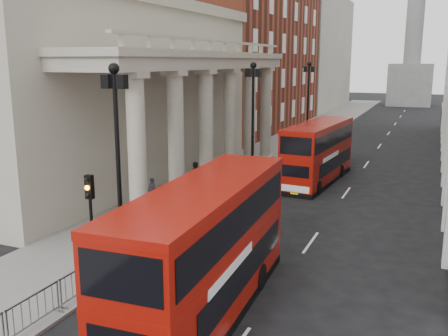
% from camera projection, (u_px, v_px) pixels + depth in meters
% --- Properties ---
extents(ground, '(260.00, 260.00, 0.00)m').
position_uv_depth(ground, '(71.00, 313.00, 17.16)').
color(ground, black).
rests_on(ground, ground).
extents(sidewalk_west, '(6.00, 140.00, 0.12)m').
position_uv_depth(sidewalk_west, '(265.00, 156.00, 45.29)').
color(sidewalk_west, slate).
rests_on(sidewalk_west, ground).
extents(kerb, '(0.20, 140.00, 0.14)m').
position_uv_depth(kerb, '(296.00, 158.00, 44.16)').
color(kerb, slate).
rests_on(kerb, ground).
extents(portico_building, '(9.00, 28.00, 12.00)m').
position_uv_depth(portico_building, '(115.00, 96.00, 36.11)').
color(portico_building, '#9C9582').
rests_on(portico_building, ground).
extents(brick_building, '(9.00, 32.00, 22.00)m').
position_uv_depth(brick_building, '(255.00, 41.00, 62.06)').
color(brick_building, maroon).
rests_on(brick_building, ground).
extents(west_building_far, '(9.00, 30.00, 20.00)m').
position_uv_depth(west_building_far, '(313.00, 53.00, 91.07)').
color(west_building_far, '#9C9582').
rests_on(west_building_far, ground).
extents(monument_column, '(8.00, 8.00, 54.20)m').
position_uv_depth(monument_column, '(415.00, 21.00, 94.31)').
color(monument_column, '#60605E').
rests_on(monument_column, ground).
extents(lamp_post_south, '(1.05, 0.44, 8.32)m').
position_uv_depth(lamp_post_south, '(118.00, 153.00, 19.96)').
color(lamp_post_south, black).
rests_on(lamp_post_south, sidewalk_west).
extents(lamp_post_mid, '(1.05, 0.44, 8.32)m').
position_uv_depth(lamp_post_mid, '(253.00, 114.00, 34.36)').
color(lamp_post_mid, black).
rests_on(lamp_post_mid, sidewalk_west).
extents(lamp_post_north, '(1.05, 0.44, 8.32)m').
position_uv_depth(lamp_post_north, '(308.00, 99.00, 48.76)').
color(lamp_post_north, black).
rests_on(lamp_post_north, sidewalk_west).
extents(traffic_light, '(0.28, 0.33, 4.30)m').
position_uv_depth(traffic_light, '(90.00, 210.00, 18.48)').
color(traffic_light, black).
rests_on(traffic_light, sidewalk_west).
extents(crowd_barriers, '(0.50, 18.75, 1.10)m').
position_uv_depth(crowd_barriers, '(101.00, 269.00, 19.16)').
color(crowd_barriers, gray).
rests_on(crowd_barriers, sidewalk_west).
extents(bus_near, '(3.11, 10.74, 4.58)m').
position_uv_depth(bus_near, '(206.00, 248.00, 16.61)').
color(bus_near, '#940F06').
rests_on(bus_near, ground).
extents(bus_far, '(3.15, 10.00, 4.25)m').
position_uv_depth(bus_far, '(318.00, 151.00, 35.38)').
color(bus_far, '#920E06').
rests_on(bus_far, ground).
extents(pedestrian_a, '(0.62, 0.45, 1.58)m').
position_uv_depth(pedestrian_a, '(152.00, 191.00, 29.76)').
color(pedestrian_a, black).
rests_on(pedestrian_a, sidewalk_west).
extents(pedestrian_b, '(1.10, 1.00, 1.82)m').
position_uv_depth(pedestrian_b, '(195.00, 175.00, 33.29)').
color(pedestrian_b, black).
rests_on(pedestrian_b, sidewalk_west).
extents(pedestrian_c, '(1.08, 0.95, 1.85)m').
position_uv_depth(pedestrian_c, '(229.00, 159.00, 38.83)').
color(pedestrian_c, black).
rests_on(pedestrian_c, sidewalk_west).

